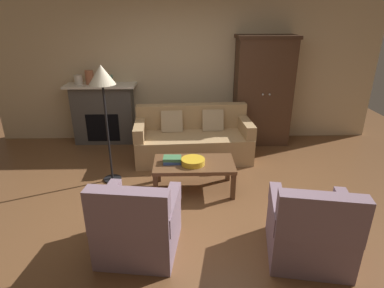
{
  "coord_description": "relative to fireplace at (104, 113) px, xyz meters",
  "views": [
    {
      "loc": [
        -0.06,
        -3.5,
        2.31
      ],
      "look_at": [
        0.06,
        0.77,
        0.55
      ],
      "focal_mm": 29.84,
      "sensor_mm": 36.0,
      "label": 1
    }
  ],
  "objects": [
    {
      "name": "couch",
      "position": [
        1.65,
        -0.77,
        -0.25
      ],
      "size": [
        1.96,
        0.95,
        0.86
      ],
      "color": "tan",
      "rests_on": "ground"
    },
    {
      "name": "armchair_near_right",
      "position": [
        2.73,
        -3.26,
        -0.25
      ],
      "size": [
        0.89,
        0.9,
        0.88
      ],
      "color": "gray",
      "rests_on": "ground"
    },
    {
      "name": "mantel_vase_terracotta",
      "position": [
        -0.18,
        -0.02,
        0.68
      ],
      "size": [
        0.15,
        0.15,
        0.25
      ],
      "primitive_type": "cylinder",
      "color": "#A86042",
      "rests_on": "fireplace"
    },
    {
      "name": "mantel_vase_cream",
      "position": [
        -0.38,
        -0.02,
        0.64
      ],
      "size": [
        0.15,
        0.15,
        0.17
      ],
      "primitive_type": "cylinder",
      "color": "beige",
      "rests_on": "fireplace"
    },
    {
      "name": "ground_plane",
      "position": [
        1.55,
        -2.3,
        -0.57
      ],
      "size": [
        9.6,
        9.6,
        0.0
      ],
      "primitive_type": "plane",
      "color": "brown"
    },
    {
      "name": "fireplace",
      "position": [
        0.0,
        0.0,
        0.0
      ],
      "size": [
        1.26,
        0.48,
        1.12
      ],
      "color": "#4C4947",
      "rests_on": "ground"
    },
    {
      "name": "coffee_table",
      "position": [
        1.63,
        -1.88,
        -0.2
      ],
      "size": [
        1.1,
        0.6,
        0.42
      ],
      "color": "brown",
      "rests_on": "ground"
    },
    {
      "name": "fruit_bowl",
      "position": [
        1.62,
        -1.92,
        -0.11
      ],
      "size": [
        0.32,
        0.32,
        0.08
      ],
      "primitive_type": "cylinder",
      "color": "gold",
      "rests_on": "coffee_table"
    },
    {
      "name": "armchair_near_left",
      "position": [
        1.02,
        -3.12,
        -0.25
      ],
      "size": [
        0.87,
        0.86,
        0.88
      ],
      "color": "gray",
      "rests_on": "ground"
    },
    {
      "name": "armoire",
      "position": [
        2.95,
        -0.08,
        0.42
      ],
      "size": [
        1.06,
        0.57,
        1.97
      ],
      "color": "#472D1E",
      "rests_on": "ground"
    },
    {
      "name": "mantel_vase_jade",
      "position": [
        0.18,
        -0.02,
        0.63
      ],
      "size": [
        0.1,
        0.1,
        0.16
      ],
      "primitive_type": "cylinder",
      "color": "slate",
      "rests_on": "fireplace"
    },
    {
      "name": "book_stack",
      "position": [
        1.33,
        -1.87,
        -0.11
      ],
      "size": [
        0.25,
        0.18,
        0.09
      ],
      "color": "#38569E",
      "rests_on": "coffee_table"
    },
    {
      "name": "floor_lamp",
      "position": [
        0.42,
        -1.56,
        0.89
      ],
      "size": [
        0.36,
        0.36,
        1.69
      ],
      "color": "black",
      "rests_on": "ground"
    },
    {
      "name": "back_wall",
      "position": [
        1.55,
        0.25,
        0.83
      ],
      "size": [
        7.2,
        0.1,
        2.8
      ],
      "primitive_type": "cube",
      "color": "beige",
      "rests_on": "ground"
    }
  ]
}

